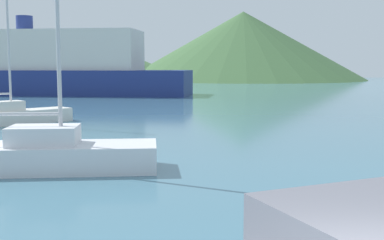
% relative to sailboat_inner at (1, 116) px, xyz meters
% --- Properties ---
extents(sailboat_inner, '(6.87, 5.67, 8.65)m').
position_rel_sailboat_inner_xyz_m(sailboat_inner, '(0.00, 0.00, 0.00)').
color(sailboat_inner, white).
rests_on(sailboat_inner, ground_plane).
extents(sailboat_middle, '(6.57, 2.13, 7.75)m').
position_rel_sailboat_inner_xyz_m(sailboat_middle, '(4.25, -11.52, 0.01)').
color(sailboat_middle, silver).
rests_on(sailboat_middle, ground_plane).
extents(ferry_distant, '(36.15, 15.56, 8.41)m').
position_rel_sailboat_inner_xyz_m(ferry_distant, '(-4.70, 28.36, 2.49)').
color(ferry_distant, navy).
rests_on(ferry_distant, ground_plane).
extents(hill_central, '(41.04, 41.04, 9.00)m').
position_rel_sailboat_inner_xyz_m(hill_central, '(-1.25, 88.23, 4.00)').
color(hill_central, '#476B42').
rests_on(hill_central, ground_plane).
extents(hill_east, '(54.76, 54.76, 15.42)m').
position_rel_sailboat_inner_xyz_m(hill_east, '(31.83, 83.27, 7.21)').
color(hill_east, '#3D6038').
rests_on(hill_east, ground_plane).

